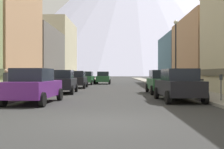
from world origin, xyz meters
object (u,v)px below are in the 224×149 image
object	(u,v)px
car_right_1	(162,82)
trash_bin_right	(200,86)
potted_plant_1	(31,83)
pedestrian_0	(6,84)
car_left_1	(62,82)
car_driving_0	(103,78)
car_right_0	(179,85)
car_left_0	(34,86)
pedestrian_1	(181,80)
car_left_3	(86,78)
streetlamp_right	(176,44)
parking_meter_near	(221,83)
potted_plant_0	(13,87)
car_left_2	(77,79)

from	to	relation	value
car_right_1	trash_bin_right	bearing A→B (deg)	-24.77
potted_plant_1	pedestrian_0	bearing A→B (deg)	-84.47
car_left_1	car_driving_0	bearing A→B (deg)	83.65
potted_plant_1	car_right_0	bearing A→B (deg)	-40.06
potted_plant_1	car_left_0	bearing A→B (deg)	-72.93
car_left_1	pedestrian_1	bearing A→B (deg)	24.76
car_right_0	car_left_3	bearing A→B (deg)	107.68
streetlamp_right	trash_bin_right	bearing A→B (deg)	-74.41
car_right_1	parking_meter_near	size ratio (longest dim) A/B	3.32
potted_plant_1	potted_plant_0	bearing A→B (deg)	-90.00
car_right_0	streetlamp_right	world-z (taller)	streetlamp_right
pedestrian_0	streetlamp_right	world-z (taller)	streetlamp_right
car_left_3	car_driving_0	distance (m)	3.08
pedestrian_0	car_driving_0	bearing A→B (deg)	79.32
car_left_0	potted_plant_1	bearing A→B (deg)	107.07
car_driving_0	trash_bin_right	distance (m)	22.41
car_left_3	car_right_1	size ratio (longest dim) A/B	1.01
car_driving_0	parking_meter_near	world-z (taller)	car_driving_0
trash_bin_right	streetlamp_right	bearing A→B (deg)	105.59
car_left_3	streetlamp_right	size ratio (longest dim) A/B	0.76
pedestrian_1	car_left_3	bearing A→B (deg)	127.80
trash_bin_right	potted_plant_0	world-z (taller)	trash_bin_right
car_right_0	trash_bin_right	world-z (taller)	car_right_0
car_left_0	car_left_1	size ratio (longest dim) A/B	1.00
car_left_3	car_driving_0	xyz separation A→B (m)	(2.20, 2.16, 0.00)
car_left_2	parking_meter_near	size ratio (longest dim) A/B	3.34
potted_plant_1	pedestrian_0	distance (m)	7.78
car_left_1	pedestrian_0	bearing A→B (deg)	-116.49
pedestrian_1	car_driving_0	bearing A→B (deg)	117.45
car_driving_0	potted_plant_0	world-z (taller)	car_driving_0
car_right_0	car_driving_0	world-z (taller)	same
car_right_0	streetlamp_right	xyz separation A→B (m)	(1.55, 8.64, 3.09)
car_left_1	potted_plant_1	xyz separation A→B (m)	(-3.20, 2.82, -0.24)
potted_plant_1	pedestrian_1	bearing A→B (deg)	7.78
car_right_0	pedestrian_0	bearing A→B (deg)	172.41
car_right_1	pedestrian_0	bearing A→B (deg)	-154.04
car_left_0	potted_plant_1	xyz separation A→B (m)	(-3.20, 10.41, -0.24)
car_right_0	car_left_1	bearing A→B (deg)	140.51
trash_bin_right	car_left_0	bearing A→B (deg)	-147.83
car_driving_0	pedestrian_0	distance (m)	25.10
trash_bin_right	pedestrian_1	world-z (taller)	pedestrian_1
potted_plant_1	car_right_1	bearing A→B (deg)	-14.79
parking_meter_near	potted_plant_1	size ratio (longest dim) A/B	1.42
parking_meter_near	car_left_0	bearing A→B (deg)	-178.41
car_left_0	pedestrian_1	world-z (taller)	car_left_0
car_left_1	car_right_0	xyz separation A→B (m)	(7.60, -6.26, 0.00)
parking_meter_near	potted_plant_0	xyz separation A→B (m)	(-12.75, 5.76, -0.44)
trash_bin_right	car_right_1	bearing A→B (deg)	155.23
pedestrian_0	car_right_1	bearing A→B (deg)	25.96
car_right_0	potted_plant_1	distance (m)	14.12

